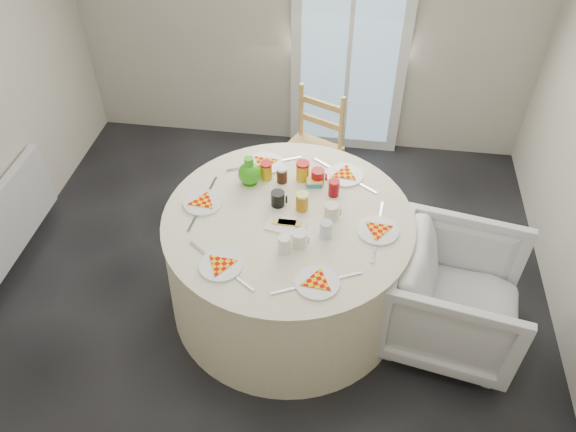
# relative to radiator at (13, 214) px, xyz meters

# --- Properties ---
(floor) EXTENTS (4.00, 4.00, 0.00)m
(floor) POSITION_rel_radiator_xyz_m (1.94, -0.20, -0.38)
(floor) COLOR black
(floor) RESTS_ON ground
(wall_back) EXTENTS (4.00, 0.02, 2.60)m
(wall_back) POSITION_rel_radiator_xyz_m (1.94, 1.80, 0.92)
(wall_back) COLOR #BCB5A3
(wall_back) RESTS_ON floor
(glass_door) EXTENTS (1.00, 0.08, 2.10)m
(glass_door) POSITION_rel_radiator_xyz_m (2.34, 1.75, 0.67)
(glass_door) COLOR silver
(glass_door) RESTS_ON floor
(radiator) EXTENTS (0.07, 1.00, 0.55)m
(radiator) POSITION_rel_radiator_xyz_m (0.00, 0.00, 0.00)
(radiator) COLOR silver
(radiator) RESTS_ON floor
(table) EXTENTS (1.64, 1.64, 0.83)m
(table) POSITION_rel_radiator_xyz_m (2.08, -0.17, -0.01)
(table) COLOR #FBF5C5
(table) RESTS_ON floor
(wooden_chair) EXTENTS (0.56, 0.55, 0.97)m
(wooden_chair) POSITION_rel_radiator_xyz_m (2.10, 0.94, 0.09)
(wooden_chair) COLOR tan
(wooden_chair) RESTS_ON floor
(armchair) EXTENTS (0.90, 0.94, 0.84)m
(armchair) POSITION_rel_radiator_xyz_m (3.19, -0.33, 0.01)
(armchair) COLOR silver
(armchair) RESTS_ON floor
(place_settings) EXTENTS (1.84, 1.84, 0.03)m
(place_settings) POSITION_rel_radiator_xyz_m (2.08, -0.17, 0.39)
(place_settings) COLOR white
(place_settings) RESTS_ON table
(jar_cluster) EXTENTS (0.59, 0.45, 0.16)m
(jar_cluster) POSITION_rel_radiator_xyz_m (2.10, 0.14, 0.44)
(jar_cluster) COLOR brown
(jar_cluster) RESTS_ON table
(butter_tub) EXTENTS (0.12, 0.10, 0.04)m
(butter_tub) POSITION_rel_radiator_xyz_m (2.21, 0.16, 0.41)
(butter_tub) COLOR teal
(butter_tub) RESTS_ON table
(green_pitcher) EXTENTS (0.20, 0.20, 0.20)m
(green_pitcher) POSITION_rel_radiator_xyz_m (1.78, 0.13, 0.49)
(green_pitcher) COLOR #34A814
(green_pitcher) RESTS_ON table
(cheese_platter) EXTENTS (0.27, 0.20, 0.03)m
(cheese_platter) POSITION_rel_radiator_xyz_m (2.09, -0.25, 0.39)
(cheese_platter) COLOR silver
(cheese_platter) RESTS_ON table
(mugs_glasses) EXTENTS (0.89, 0.89, 0.12)m
(mugs_glasses) POSITION_rel_radiator_xyz_m (2.18, -0.18, 0.43)
(mugs_glasses) COLOR gray
(mugs_glasses) RESTS_ON table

